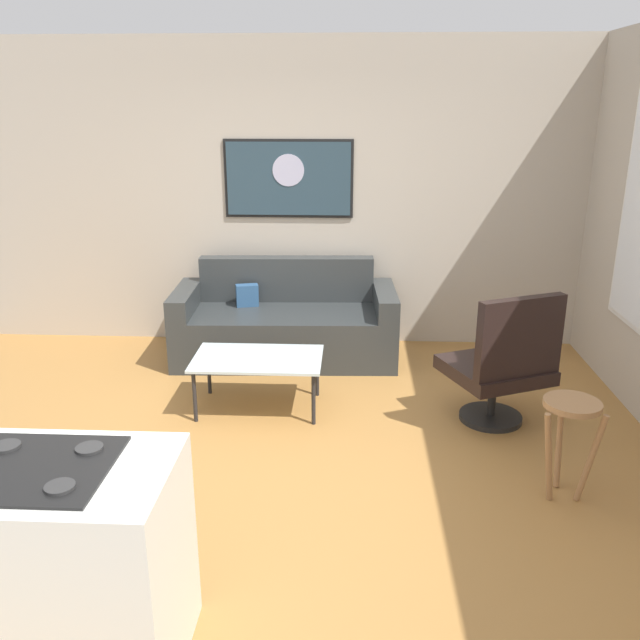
# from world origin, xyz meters

# --- Properties ---
(ground) EXTENTS (6.40, 6.40, 0.04)m
(ground) POSITION_xyz_m (0.00, 0.00, -0.02)
(ground) COLOR #A47239
(back_wall) EXTENTS (6.40, 0.05, 2.80)m
(back_wall) POSITION_xyz_m (0.00, 2.42, 1.40)
(back_wall) COLOR #B5A998
(back_wall) RESTS_ON ground
(couch) EXTENTS (2.01, 0.92, 0.87)m
(couch) POSITION_xyz_m (-0.12, 1.93, 0.30)
(couch) COLOR #2E3233
(couch) RESTS_ON ground
(coffee_table) EXTENTS (0.96, 0.59, 0.42)m
(coffee_table) POSITION_xyz_m (-0.22, 0.84, 0.38)
(coffee_table) COLOR silver
(coffee_table) RESTS_ON ground
(armchair) EXTENTS (0.85, 0.83, 1.01)m
(armchair) POSITION_xyz_m (1.55, 0.65, 0.48)
(armchair) COLOR black
(armchair) RESTS_ON ground
(bar_stool) EXTENTS (0.37, 0.37, 0.62)m
(bar_stool) POSITION_xyz_m (1.75, -0.25, 0.48)
(bar_stool) COLOR #9F7046
(bar_stool) RESTS_ON ground
(wall_painting) EXTENTS (1.18, 0.03, 0.71)m
(wall_painting) POSITION_xyz_m (-0.12, 2.38, 1.57)
(wall_painting) COLOR black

